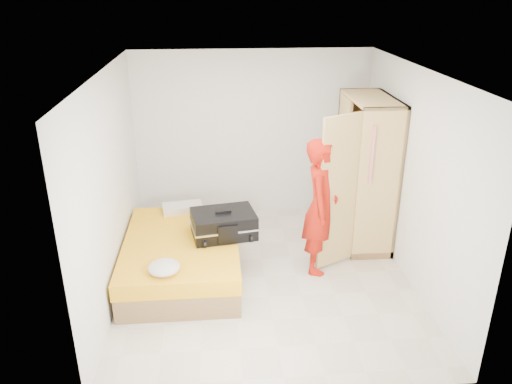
{
  "coord_description": "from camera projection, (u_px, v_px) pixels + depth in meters",
  "views": [
    {
      "loc": [
        -0.59,
        -5.44,
        3.48
      ],
      "look_at": [
        -0.08,
        0.44,
        1.0
      ],
      "focal_mm": 35.0,
      "sensor_mm": 36.0,
      "label": 1
    }
  ],
  "objects": [
    {
      "name": "bed",
      "position": [
        182.0,
        257.0,
        6.37
      ],
      "size": [
        1.42,
        2.02,
        0.5
      ],
      "color": "brown",
      "rests_on": "ground"
    },
    {
      "name": "pillow",
      "position": [
        183.0,
        208.0,
        7.03
      ],
      "size": [
        0.59,
        0.36,
        0.1
      ],
      "primitive_type": "cube",
      "rotation": [
        0.0,
        0.0,
        0.16
      ],
      "color": "beige",
      "rests_on": "bed"
    },
    {
      "name": "room",
      "position": [
        266.0,
        183.0,
        5.89
      ],
      "size": [
        4.0,
        4.02,
        2.6
      ],
      "color": "beige",
      "rests_on": "ground"
    },
    {
      "name": "wardrobe",
      "position": [
        364.0,
        177.0,
        6.89
      ],
      "size": [
        1.12,
        1.44,
        2.1
      ],
      "color": "#E5B56F",
      "rests_on": "ground"
    },
    {
      "name": "person",
      "position": [
        320.0,
        206.0,
        6.26
      ],
      "size": [
        0.6,
        0.74,
        1.77
      ],
      "primitive_type": "imported",
      "rotation": [
        0.0,
        0.0,
        1.27
      ],
      "color": "red",
      "rests_on": "ground"
    },
    {
      "name": "suitcase",
      "position": [
        224.0,
        224.0,
        6.33
      ],
      "size": [
        0.89,
        0.71,
        0.34
      ],
      "rotation": [
        0.0,
        0.0,
        0.16
      ],
      "color": "black",
      "rests_on": "bed"
    },
    {
      "name": "round_cushion",
      "position": [
        164.0,
        267.0,
        5.53
      ],
      "size": [
        0.36,
        0.36,
        0.14
      ],
      "primitive_type": "ellipsoid",
      "color": "beige",
      "rests_on": "bed"
    }
  ]
}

